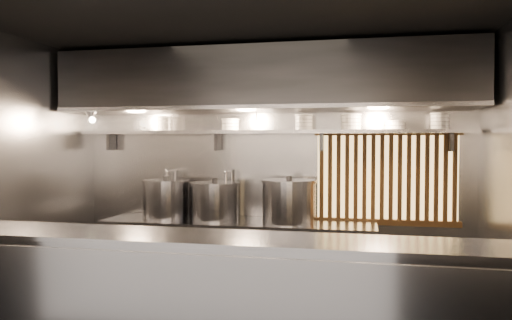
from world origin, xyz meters
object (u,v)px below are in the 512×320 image
at_px(stock_pot_mid, 215,201).
at_px(stock_pot_left, 166,199).
at_px(pendant_bulb, 256,124).
at_px(heat_lamp, 91,115).
at_px(stock_pot_right, 289,201).

bearing_deg(stock_pot_mid, stock_pot_left, 177.90).
bearing_deg(pendant_bulb, stock_pot_left, -178.59).
distance_m(heat_lamp, stock_pot_mid, 1.67).
xyz_separation_m(stock_pot_left, stock_pot_mid, (0.59, -0.02, -0.01)).
relative_size(heat_lamp, pendant_bulb, 1.87).
bearing_deg(stock_pot_left, pendant_bulb, 1.41).
bearing_deg(pendant_bulb, heat_lamp, -169.00).
relative_size(heat_lamp, stock_pot_left, 0.62).
height_order(heat_lamp, stock_pot_mid, heat_lamp).
distance_m(heat_lamp, stock_pot_left, 1.25).
bearing_deg(stock_pot_mid, stock_pot_right, -2.63).
xyz_separation_m(heat_lamp, stock_pot_mid, (1.33, 0.30, -0.96)).
xyz_separation_m(stock_pot_mid, stock_pot_right, (0.84, -0.04, 0.02)).
xyz_separation_m(heat_lamp, stock_pot_right, (2.17, 0.26, -0.93)).
relative_size(stock_pot_left, stock_pot_mid, 0.94).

